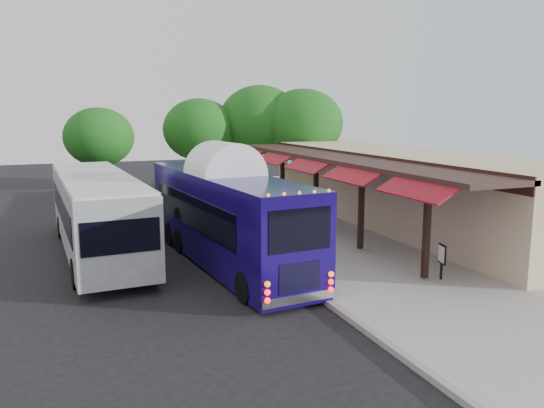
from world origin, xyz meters
name	(u,v)px	position (x,y,z in m)	size (l,w,h in m)	color
ground	(270,264)	(0.00, 0.00, 0.00)	(90.00, 90.00, 0.00)	black
sidewalk	(339,229)	(5.00, 4.00, 0.07)	(10.00, 40.00, 0.15)	#9E9B93
curb	(238,238)	(0.05, 4.00, 0.07)	(0.20, 40.00, 0.16)	gray
station_shelter	(401,188)	(8.38, 4.00, 1.85)	(8.15, 20.00, 3.60)	tan
coach_bus	(225,212)	(-1.45, 0.68, 1.89)	(3.34, 11.15, 3.52)	#15075B
city_bus	(97,211)	(-5.72, 3.72, 1.71)	(3.22, 11.68, 3.10)	gray
ped_a	(320,228)	(2.12, 0.16, 1.13)	(0.71, 0.47, 1.96)	black
ped_b	(304,212)	(3.35, 4.35, 0.94)	(0.77, 0.60, 1.58)	black
ped_c	(259,201)	(2.37, 7.70, 0.99)	(0.99, 0.41, 1.68)	black
ped_d	(247,185)	(3.40, 12.78, 1.12)	(1.25, 0.72, 1.94)	black
sign_board	(442,256)	(4.31, -4.15, 0.93)	(0.18, 0.52, 1.15)	black
tree_left	(199,130)	(2.00, 18.82, 4.29)	(5.03, 5.03, 6.44)	#382314
tree_mid	(260,120)	(6.25, 18.24, 4.92)	(5.76, 5.76, 7.38)	#382314
tree_right	(303,123)	(8.71, 16.31, 4.73)	(5.54, 5.54, 7.10)	#382314
tree_far	(99,137)	(-4.62, 19.30, 3.87)	(4.54, 4.54, 5.81)	#382314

